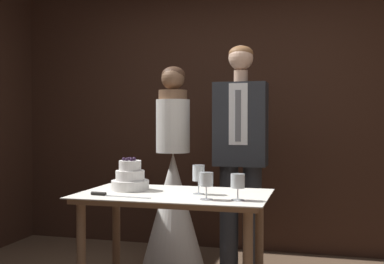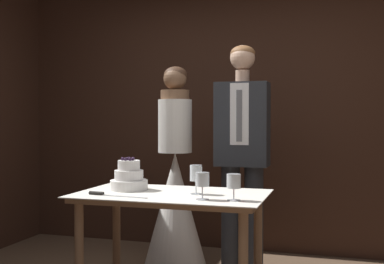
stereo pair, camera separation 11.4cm
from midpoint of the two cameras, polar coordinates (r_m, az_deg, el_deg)
wall_back at (r=4.70m, az=6.19°, el=2.51°), size 4.63×0.12×2.68m
cake_table at (r=3.08m, az=-1.37°, el=-9.30°), size 1.20×0.71×0.78m
tiered_cake at (r=3.22m, az=-6.48°, el=-5.46°), size 0.25×0.25×0.22m
cake_knife at (r=3.00m, az=-9.04°, el=-7.31°), size 0.40×0.06×0.02m
wine_glass_near at (r=2.78m, az=6.15°, el=-5.99°), size 0.08×0.08×0.15m
wine_glass_middle at (r=3.00m, az=1.57°, el=-4.97°), size 0.08×0.08×0.18m
wine_glass_far at (r=2.80m, az=2.41°, el=-5.81°), size 0.08×0.08×0.16m
bride at (r=4.03m, az=-1.19°, el=-7.60°), size 0.54×0.54×1.69m
groom at (r=3.85m, az=6.83°, el=-1.97°), size 0.42×0.25×1.84m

